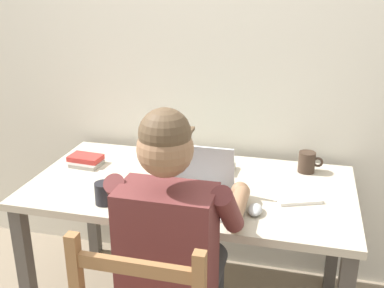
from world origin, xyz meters
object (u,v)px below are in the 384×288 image
object	(u,v)px
seated_person	(176,243)
book_stack_side	(86,160)
computer_mouse	(255,210)
coffee_mug_white	(150,158)
book_stack_main	(214,166)
desk	(191,200)
coffee_mug_dark	(307,162)
laptop	(193,189)
coffee_mug_spare	(105,193)
landscape_photo_print	(297,194)

from	to	relation	value
seated_person	book_stack_side	world-z (taller)	seated_person
computer_mouse	coffee_mug_white	world-z (taller)	coffee_mug_white
computer_mouse	book_stack_main	world-z (taller)	book_stack_main
desk	coffee_mug_dark	xyz separation A→B (m)	(0.53, 0.28, 0.14)
desk	coffee_mug_white	distance (m)	0.32
coffee_mug_white	desk	bearing A→B (deg)	-30.21
computer_mouse	book_stack_side	distance (m)	0.96
book_stack_side	coffee_mug_white	bearing A→B (deg)	10.20
desk	coffee_mug_white	xyz separation A→B (m)	(-0.26, 0.15, 0.13)
desk	computer_mouse	world-z (taller)	computer_mouse
computer_mouse	book_stack_side	xyz separation A→B (m)	(-0.91, 0.30, 0.01)
seated_person	laptop	size ratio (longest dim) A/B	3.81
desk	seated_person	size ratio (longest dim) A/B	1.20
laptop	book_stack_side	size ratio (longest dim) A/B	1.84
book_stack_side	computer_mouse	bearing A→B (deg)	-18.34
seated_person	computer_mouse	world-z (taller)	seated_person
coffee_mug_spare	book_stack_side	xyz separation A→B (m)	(-0.27, 0.37, -0.03)
coffee_mug_dark	landscape_photo_print	world-z (taller)	coffee_mug_dark
laptop	computer_mouse	size ratio (longest dim) A/B	3.30
computer_mouse	book_stack_main	xyz separation A→B (m)	(-0.25, 0.39, 0.01)
computer_mouse	landscape_photo_print	distance (m)	0.28
desk	book_stack_main	xyz separation A→B (m)	(0.08, 0.18, 0.11)
coffee_mug_white	coffee_mug_spare	world-z (taller)	same
coffee_mug_white	landscape_photo_print	bearing A→B (deg)	-10.39
coffee_mug_dark	book_stack_side	distance (m)	1.13
desk	coffee_mug_dark	world-z (taller)	coffee_mug_dark
coffee_mug_dark	book_stack_side	xyz separation A→B (m)	(-1.11, -0.19, -0.03)
laptop	computer_mouse	distance (m)	0.29
coffee_mug_dark	book_stack_main	size ratio (longest dim) A/B	0.60
coffee_mug_spare	landscape_photo_print	size ratio (longest dim) A/B	0.92
desk	coffee_mug_spare	world-z (taller)	coffee_mug_spare
coffee_mug_white	book_stack_side	bearing A→B (deg)	-169.80
book_stack_main	landscape_photo_print	xyz separation A→B (m)	(0.42, -0.17, -0.02)
book_stack_side	coffee_mug_spare	bearing A→B (deg)	-53.78
landscape_photo_print	book_stack_side	bearing A→B (deg)	-165.53
laptop	coffee_mug_white	xyz separation A→B (m)	(-0.31, 0.31, -0.01)
computer_mouse	seated_person	bearing A→B (deg)	-135.68
coffee_mug_dark	computer_mouse	bearing A→B (deg)	-112.09
coffee_mug_spare	seated_person	bearing A→B (deg)	-27.18
laptop	coffee_mug_dark	world-z (taller)	laptop
coffee_mug_white	book_stack_main	xyz separation A→B (m)	(0.33, 0.03, -0.02)
book_stack_side	landscape_photo_print	world-z (taller)	book_stack_side
coffee_mug_dark	landscape_photo_print	xyz separation A→B (m)	(-0.04, -0.26, -0.05)
coffee_mug_white	coffee_mug_dark	distance (m)	0.79
computer_mouse	book_stack_main	distance (m)	0.47
computer_mouse	coffee_mug_white	distance (m)	0.69
laptop	book_stack_main	world-z (taller)	laptop
laptop	book_stack_side	bearing A→B (deg)	158.63
desk	landscape_photo_print	xyz separation A→B (m)	(0.49, 0.01, 0.09)
desk	landscape_photo_print	bearing A→B (deg)	1.37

